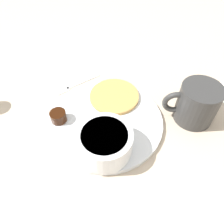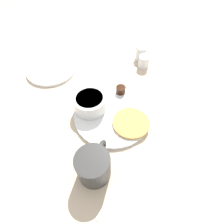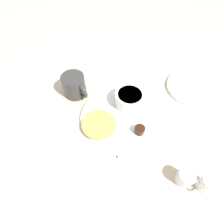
# 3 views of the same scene
# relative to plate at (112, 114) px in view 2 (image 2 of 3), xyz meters

# --- Properties ---
(ground_plane) EXTENTS (4.00, 4.00, 0.00)m
(ground_plane) POSITION_rel_plate_xyz_m (0.00, 0.00, -0.01)
(ground_plane) COLOR #C6B299
(plate) EXTENTS (0.28, 0.28, 0.01)m
(plate) POSITION_rel_plate_xyz_m (0.00, 0.00, 0.00)
(plate) COLOR white
(plate) RESTS_ON ground_plane
(pancake_stack) EXTENTS (0.13, 0.13, 0.01)m
(pancake_stack) POSITION_rel_plate_xyz_m (-0.01, 0.08, 0.01)
(pancake_stack) COLOR tan
(pancake_stack) RESTS_ON plate
(bowl) EXTENTS (0.12, 0.12, 0.06)m
(bowl) POSITION_rel_plate_xyz_m (0.04, -0.08, 0.04)
(bowl) COLOR white
(bowl) RESTS_ON plate
(syrup_cup) EXTENTS (0.04, 0.04, 0.03)m
(syrup_cup) POSITION_rel_plate_xyz_m (-0.10, -0.05, 0.02)
(syrup_cup) COLOR black
(syrup_cup) RESTS_ON plate
(butter_ramekin) EXTENTS (0.05, 0.05, 0.04)m
(butter_ramekin) POSITION_rel_plate_xyz_m (0.03, -0.10, 0.02)
(butter_ramekin) COLOR white
(butter_ramekin) RESTS_ON plate
(coffee_mug) EXTENTS (0.12, 0.09, 0.10)m
(coffee_mug) POSITION_rel_plate_xyz_m (0.19, 0.10, 0.04)
(coffee_mug) COLOR #333333
(coffee_mug) RESTS_ON ground_plane
(creamer_pitcher_near) EXTENTS (0.06, 0.05, 0.05)m
(creamer_pitcher_near) POSITION_rel_plate_xyz_m (-0.30, -0.09, 0.02)
(creamer_pitcher_near) COLOR white
(creamer_pitcher_near) RESTS_ON ground_plane
(creamer_pitcher_far) EXTENTS (0.04, 0.06, 0.06)m
(creamer_pitcher_far) POSITION_rel_plate_xyz_m (-0.34, -0.13, 0.02)
(creamer_pitcher_far) COLOR white
(creamer_pitcher_far) RESTS_ON ground_plane
(fork) EXTENTS (0.08, 0.12, 0.00)m
(fork) POSITION_rel_plate_xyz_m (-0.14, 0.08, -0.00)
(fork) COLOR silver
(fork) RESTS_ON ground_plane
(napkin) EXTENTS (0.12, 0.10, 0.00)m
(napkin) POSITION_rel_plate_xyz_m (0.21, 0.22, -0.00)
(napkin) COLOR white
(napkin) RESTS_ON ground_plane
(far_plate) EXTENTS (0.22, 0.22, 0.01)m
(far_plate) POSITION_rel_plate_xyz_m (-0.00, -0.37, 0.00)
(far_plate) COLOR white
(far_plate) RESTS_ON ground_plane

